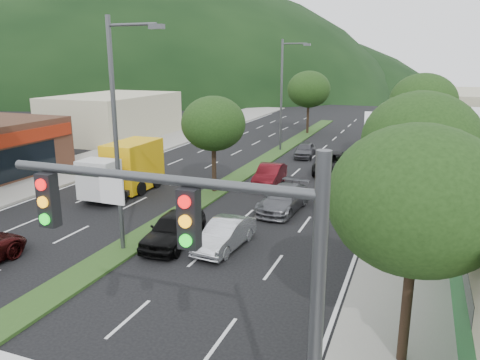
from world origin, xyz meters
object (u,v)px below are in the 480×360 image
at_px(tree_med_near, 213,124).
at_px(car_queue_c, 270,175).
at_px(car_queue_f, 375,140).
at_px(car_queue_a, 174,229).
at_px(box_truck, 127,170).
at_px(tree_r_e, 423,96).
at_px(streetlight_near, 119,126).
at_px(tree_r_a, 417,200).
at_px(motorhome, 380,139).
at_px(car_queue_d, 332,163).
at_px(tree_r_c, 422,124).
at_px(sedan_silver, 225,235).
at_px(tree_r_d, 423,102).
at_px(traffic_signal, 227,279).
at_px(car_queue_b, 283,199).
at_px(tree_med_far, 309,89).
at_px(streetlight_mid, 284,90).
at_px(tree_r_b, 421,141).
at_px(car_queue_e, 305,150).

relative_size(tree_med_near, car_queue_c, 1.41).
xyz_separation_m(car_queue_c, car_queue_f, (5.27, 17.18, 0.01)).
bearing_deg(car_queue_a, box_truck, 133.20).
height_order(tree_r_e, car_queue_f, tree_r_e).
bearing_deg(streetlight_near, tree_r_a, -18.73).
height_order(tree_r_a, motorhome, tree_r_a).
xyz_separation_m(car_queue_d, car_queue_f, (1.98, 12.18, -0.04)).
height_order(tree_r_c, sedan_silver, tree_r_c).
bearing_deg(tree_r_d, tree_r_a, -90.00).
bearing_deg(tree_r_d, tree_r_e, 90.00).
bearing_deg(traffic_signal, tree_r_a, 61.80).
bearing_deg(tree_r_c, streetlight_near, -134.51).
bearing_deg(streetlight_near, car_queue_b, 58.50).
bearing_deg(traffic_signal, tree_r_c, 82.15).
xyz_separation_m(car_queue_b, box_truck, (-10.30, -0.00, 0.81)).
xyz_separation_m(tree_med_far, car_queue_a, (1.79, -34.55, -4.26)).
relative_size(tree_r_a, sedan_silver, 1.66).
bearing_deg(sedan_silver, car_queue_d, 87.68).
bearing_deg(tree_r_d, tree_r_c, -90.00).
xyz_separation_m(traffic_signal, sedan_silver, (-4.87, 11.39, -3.99)).
xyz_separation_m(tree_r_c, box_truck, (-17.18, -3.98, -3.25)).
bearing_deg(car_queue_f, car_queue_d, -106.48).
xyz_separation_m(streetlight_mid, car_queue_c, (2.55, -11.98, -4.88)).
height_order(tree_r_d, streetlight_mid, streetlight_mid).
bearing_deg(tree_r_b, streetlight_mid, 119.32).
xyz_separation_m(tree_r_c, streetlight_near, (-11.79, -12.00, 0.84)).
xyz_separation_m(streetlight_near, car_queue_b, (4.92, 8.02, -4.89)).
distance_m(tree_med_near, box_truck, 6.27).
bearing_deg(car_queue_b, tree_r_c, 34.15).
relative_size(tree_r_a, tree_med_near, 1.10).
distance_m(tree_med_near, car_queue_a, 9.47).
relative_size(tree_med_far, car_queue_b, 1.45).
xyz_separation_m(tree_r_d, tree_med_near, (-12.00, -12.00, -0.75)).
distance_m(car_queue_b, car_queue_c, 5.53).
bearing_deg(tree_r_b, tree_r_a, -90.00).
distance_m(tree_r_b, motorhome, 19.56).
bearing_deg(tree_r_d, streetlight_mid, 165.73).
bearing_deg(streetlight_mid, tree_r_a, -67.87).
distance_m(streetlight_mid, box_truck, 18.28).
bearing_deg(motorhome, tree_r_a, -90.03).
bearing_deg(tree_med_near, car_queue_d, 53.00).
height_order(tree_r_d, streetlight_near, streetlight_near).
height_order(car_queue_a, car_queue_f, car_queue_a).
xyz_separation_m(tree_r_b, car_queue_b, (-6.88, 4.02, -4.34)).
distance_m(tree_r_c, car_queue_d, 9.36).
bearing_deg(tree_med_far, car_queue_e, -77.76).
height_order(car_queue_a, car_queue_b, car_queue_a).
bearing_deg(tree_r_c, motorhome, 105.16).
bearing_deg(motorhome, car_queue_b, -110.78).
height_order(tree_r_c, car_queue_c, tree_r_c).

